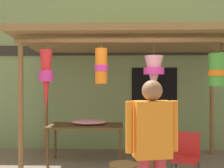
# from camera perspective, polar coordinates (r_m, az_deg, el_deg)

# --- Properties ---
(shop_facade) EXTENTS (12.35, 0.29, 3.91)m
(shop_facade) POSITION_cam_1_polar(r_m,az_deg,el_deg) (6.99, 1.94, 2.88)
(shop_facade) COLOR #7A9360
(shop_facade) RESTS_ON ground_plane
(market_stall_canopy) EXTENTS (4.33, 2.17, 2.62)m
(market_stall_canopy) POSITION_cam_1_polar(r_m,az_deg,el_deg) (5.52, 4.52, 7.09)
(market_stall_canopy) COLOR brown
(market_stall_canopy) RESTS_ON ground_plane
(display_table) EXTENTS (1.50, 0.73, 0.78)m
(display_table) POSITION_cam_1_polar(r_m,az_deg,el_deg) (5.76, -5.35, -9.04)
(display_table) COLOR brown
(display_table) RESTS_ON ground_plane
(flower_heap_on_table) EXTENTS (0.70, 0.49, 0.10)m
(flower_heap_on_table) POSITION_cam_1_polar(r_m,az_deg,el_deg) (5.78, -4.58, -7.72)
(flower_heap_on_table) COLOR pink
(flower_heap_on_table) RESTS_ON display_table
(folding_chair) EXTENTS (0.52, 0.52, 0.84)m
(folding_chair) POSITION_cam_1_polar(r_m,az_deg,el_deg) (4.71, 14.87, -13.70)
(folding_chair) COLOR #AD1E1E
(folding_chair) RESTS_ON ground_plane
(wicker_basket_spare) EXTENTS (0.37, 0.37, 0.22)m
(wicker_basket_spare) POSITION_cam_1_polar(r_m,az_deg,el_deg) (5.55, 6.70, -15.70)
(wicker_basket_spare) COLOR olive
(wicker_basket_spare) RESTS_ON ground_plane
(vendor_in_orange) EXTENTS (0.58, 0.29, 1.67)m
(vendor_in_orange) POSITION_cam_1_polar(r_m,az_deg,el_deg) (3.15, 8.18, -11.74)
(vendor_in_orange) COLOR #B23347
(vendor_in_orange) RESTS_ON ground_plane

